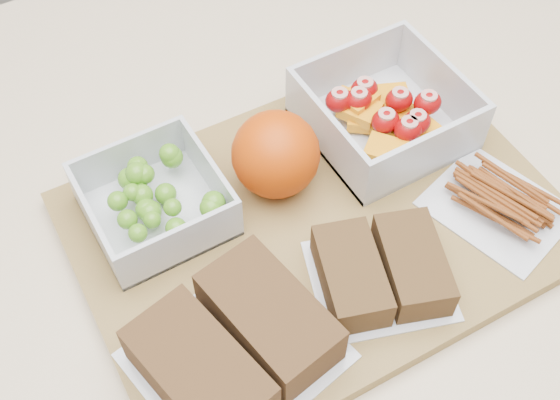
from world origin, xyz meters
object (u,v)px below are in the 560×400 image
at_px(cutting_board, 319,225).
at_px(pretzel_bag, 500,200).
at_px(fruit_container, 384,114).
at_px(orange, 276,154).
at_px(sandwich_bag_left, 235,344).
at_px(sandwich_bag_center, 382,271).
at_px(grape_container, 156,200).

relative_size(cutting_board, pretzel_bag, 3.02).
bearing_deg(pretzel_bag, cutting_board, 154.11).
relative_size(cutting_board, fruit_container, 3.02).
relative_size(orange, sandwich_bag_left, 0.47).
xyz_separation_m(cutting_board, sandwich_bag_center, (0.01, -0.08, 0.03)).
distance_m(grape_container, pretzel_bag, 0.31).
distance_m(fruit_container, orange, 0.12).
distance_m(grape_container, sandwich_bag_left, 0.16).
height_order(fruit_container, sandwich_bag_center, fruit_container).
xyz_separation_m(grape_container, pretzel_bag, (0.27, -0.15, -0.01)).
relative_size(fruit_container, orange, 1.74).
bearing_deg(sandwich_bag_left, grape_container, 88.10).
relative_size(grape_container, orange, 1.44).
distance_m(cutting_board, grape_container, 0.15).
xyz_separation_m(fruit_container, pretzel_bag, (0.03, -0.13, -0.01)).
distance_m(cutting_board, sandwich_bag_center, 0.08).
distance_m(grape_container, sandwich_bag_center, 0.20).
height_order(orange, pretzel_bag, orange).
bearing_deg(fruit_container, grape_container, 175.41).
distance_m(sandwich_bag_left, pretzel_bag, 0.27).
bearing_deg(sandwich_bag_center, grape_container, 129.65).
bearing_deg(orange, sandwich_bag_left, -130.26).
distance_m(fruit_container, sandwich_bag_center, 0.17).
distance_m(orange, sandwich_bag_center, 0.14).
distance_m(fruit_container, pretzel_bag, 0.14).
height_order(fruit_container, orange, orange).
distance_m(cutting_board, pretzel_bag, 0.16).
bearing_deg(pretzel_bag, sandwich_bag_center, -176.61).
height_order(sandwich_bag_center, pretzel_bag, sandwich_bag_center).
height_order(orange, sandwich_bag_left, orange).
height_order(cutting_board, sandwich_bag_left, sandwich_bag_left).
height_order(cutting_board, sandwich_bag_center, sandwich_bag_center).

